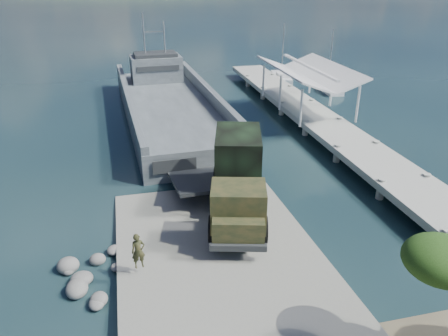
% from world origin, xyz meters
% --- Properties ---
extents(ground, '(1400.00, 1400.00, 0.00)m').
position_xyz_m(ground, '(0.00, 0.00, 0.00)').
color(ground, '#162D36').
rests_on(ground, ground).
extents(boat_ramp, '(10.00, 18.00, 0.50)m').
position_xyz_m(boat_ramp, '(0.00, -1.00, 0.25)').
color(boat_ramp, gray).
rests_on(boat_ramp, ground).
extents(shoreline_rocks, '(3.20, 5.60, 0.90)m').
position_xyz_m(shoreline_rocks, '(-6.20, 0.50, 0.00)').
color(shoreline_rocks, slate).
rests_on(shoreline_rocks, ground).
extents(pier, '(6.40, 44.00, 6.10)m').
position_xyz_m(pier, '(13.00, 18.77, 1.60)').
color(pier, '#ABADA2').
rests_on(pier, ground).
extents(landing_craft, '(9.53, 33.23, 9.78)m').
position_xyz_m(landing_craft, '(0.49, 23.29, 0.80)').
color(landing_craft, '#474E54').
rests_on(landing_craft, ground).
extents(military_truck, '(4.94, 9.45, 4.21)m').
position_xyz_m(military_truck, '(1.99, 3.90, 2.59)').
color(military_truck, black).
rests_on(military_truck, boat_ramp).
extents(soldier, '(0.68, 0.50, 1.72)m').
position_xyz_m(soldier, '(-3.93, -0.72, 1.36)').
color(soldier, black).
rests_on(soldier, boat_ramp).
extents(sailboat_near, '(2.29, 6.17, 7.36)m').
position_xyz_m(sailboat_near, '(20.19, 29.71, 0.39)').
color(sailboat_near, silver).
rests_on(sailboat_near, ground).
extents(sailboat_far, '(2.73, 6.26, 7.37)m').
position_xyz_m(sailboat_far, '(16.40, 35.50, 0.39)').
color(sailboat_far, silver).
rests_on(sailboat_far, ground).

